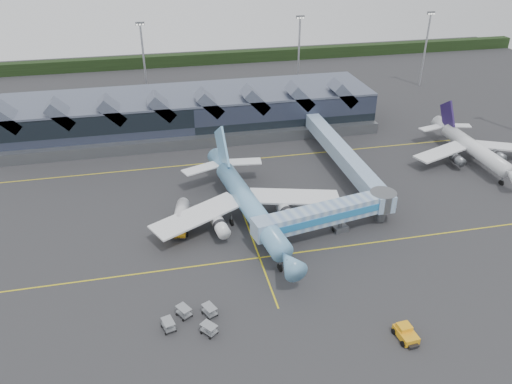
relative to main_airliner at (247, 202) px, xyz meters
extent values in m
plane|color=#28282A|center=(-0.33, -3.08, -3.82)|extent=(260.00, 260.00, 0.00)
cube|color=gold|center=(-0.33, -11.08, -3.82)|extent=(120.00, 0.25, 0.01)
cube|color=gold|center=(-0.33, 24.92, -3.82)|extent=(120.00, 0.25, 0.01)
cube|color=gold|center=(-0.33, 6.92, -3.82)|extent=(0.25, 60.00, 0.01)
cube|color=black|center=(-0.33, 106.92, -1.82)|extent=(260.00, 4.00, 4.00)
cube|color=black|center=(-5.33, 44.92, 0.68)|extent=(90.00, 20.00, 9.00)
cube|color=#525A6D|center=(-5.33, 44.92, 5.38)|extent=(90.00, 20.00, 0.60)
cube|color=slate|center=(-5.33, 33.92, -2.52)|extent=(90.00, 2.50, 2.60)
cube|color=#525A6D|center=(-45.33, 37.92, 5.48)|extent=(6.43, 6.00, 6.43)
cube|color=#525A6D|center=(-34.33, 37.92, 5.48)|extent=(6.43, 6.00, 6.43)
cube|color=#525A6D|center=(-23.33, 37.92, 5.48)|extent=(6.43, 6.00, 6.43)
cube|color=#525A6D|center=(-12.33, 37.92, 5.48)|extent=(6.43, 6.00, 6.43)
cube|color=#525A6D|center=(-1.33, 37.92, 5.48)|extent=(6.43, 6.00, 6.43)
cube|color=#525A6D|center=(9.67, 37.92, 5.48)|extent=(6.43, 6.00, 6.43)
cube|color=#525A6D|center=(20.67, 37.92, 5.48)|extent=(6.43, 6.00, 6.43)
cube|color=#525A6D|center=(31.67, 37.92, 5.48)|extent=(6.43, 6.00, 6.43)
cylinder|color=#9C9EA5|center=(-15.33, 68.92, 7.18)|extent=(0.56, 0.56, 22.00)
cube|color=slate|center=(-15.33, 68.92, 18.18)|extent=(2.40, 0.50, 0.90)
cylinder|color=#9C9EA5|center=(29.67, 68.92, 7.18)|extent=(0.56, 0.56, 22.00)
cube|color=slate|center=(29.67, 68.92, 18.18)|extent=(2.40, 0.50, 0.90)
cylinder|color=#9C9EA5|center=(69.67, 66.92, 7.18)|extent=(0.56, 0.56, 22.00)
cube|color=slate|center=(69.67, 66.92, 18.18)|extent=(2.40, 0.50, 0.90)
cylinder|color=#75B4EC|center=(0.18, -1.30, 0.02)|extent=(7.50, 29.03, 3.56)
cone|color=#75B4EC|center=(2.51, -18.02, 0.02)|extent=(4.20, 5.38, 3.56)
cube|color=black|center=(2.60, -18.63, 0.76)|extent=(1.38, 0.52, 0.48)
cone|color=#75B4EC|center=(-2.26, 16.23, 0.28)|extent=(4.43, 7.01, 3.56)
cube|color=white|center=(-8.99, -1.38, -0.61)|extent=(16.87, 11.88, 1.17)
cube|color=white|center=(9.02, 1.14, -0.61)|extent=(16.85, 8.09, 1.17)
cylinder|color=white|center=(-5.54, -4.18, -1.50)|extent=(2.87, 5.20, 2.20)
cylinder|color=white|center=(6.47, -2.51, -1.50)|extent=(2.87, 5.20, 2.20)
cube|color=#75B4EC|center=(-2.04, 14.60, 3.99)|extent=(1.68, 9.07, 9.80)
cube|color=white|center=(-6.43, 14.40, 0.28)|extent=(7.95, 5.44, 0.23)
cube|color=white|center=(2.24, 15.61, 0.28)|extent=(7.67, 3.65, 0.23)
cylinder|color=slate|center=(2.06, -14.76, -2.79)|extent=(0.26, 0.26, 2.06)
cylinder|color=slate|center=(-2.98, -0.50, -2.79)|extent=(0.26, 0.26, 2.06)
cylinder|color=slate|center=(3.00, 0.34, -2.79)|extent=(0.26, 0.26, 2.06)
cylinder|color=black|center=(2.06, -14.76, -3.45)|extent=(0.60, 1.36, 1.32)
cylinder|color=white|center=(52.97, 12.67, -0.47)|extent=(3.25, 21.78, 3.11)
cone|color=white|center=(53.06, 26.04, -0.23)|extent=(3.14, 4.99, 3.11)
cube|color=white|center=(45.70, 13.71, -1.01)|extent=(13.55, 7.77, 1.04)
cube|color=white|center=(60.25, 13.62, -1.01)|extent=(13.55, 7.91, 1.04)
cylinder|color=slate|center=(48.11, 11.14, -1.79)|extent=(1.95, 3.74, 1.93)
cylinder|color=slate|center=(57.81, 11.08, -1.79)|extent=(1.95, 3.74, 1.93)
cube|color=#261849|center=(53.05, 24.79, 2.64)|extent=(0.51, 6.99, 7.58)
cube|color=white|center=(49.55, 25.13, -0.23)|extent=(6.27, 3.51, 0.26)
cube|color=white|center=(56.55, 25.08, -0.23)|extent=(6.28, 3.58, 0.26)
cylinder|color=slate|center=(52.91, 2.41, -2.92)|extent=(0.29, 0.29, 1.80)
cylinder|color=slate|center=(50.33, 13.62, -2.92)|extent=(0.29, 0.29, 1.80)
cylinder|color=slate|center=(55.62, 13.58, -2.92)|extent=(0.29, 0.29, 1.80)
cylinder|color=black|center=(52.91, 2.41, -3.50)|extent=(0.47, 1.15, 1.15)
cube|color=#7799C6|center=(11.84, -6.95, 0.27)|extent=(21.27, 7.13, 3.05)
cube|color=#267CBE|center=(12.16, -8.55, 0.27)|extent=(20.69, 4.16, 1.26)
cube|color=#7799C6|center=(0.48, -9.17, 0.27)|extent=(3.33, 3.83, 3.16)
cylinder|color=slate|center=(14.94, -6.35, -1.78)|extent=(0.74, 0.74, 4.09)
cube|color=slate|center=(14.94, -6.35, -3.35)|extent=(2.88, 2.55, 0.95)
cylinder|color=black|center=(13.91, -6.55, -3.45)|extent=(0.59, 1.01, 0.95)
cylinder|color=black|center=(15.98, -6.15, -3.45)|extent=(0.59, 1.01, 0.95)
cylinder|color=slate|center=(23.21, -4.73, 0.27)|extent=(4.63, 4.63, 3.16)
cylinder|color=slate|center=(23.21, -4.73, -1.78)|extent=(1.89, 1.89, 4.09)
cube|color=black|center=(-11.70, 0.67, -3.05)|extent=(4.23, 9.56, 0.51)
cube|color=#F2A316|center=(-12.38, -2.76, -1.97)|extent=(2.86, 2.70, 2.26)
cube|color=black|center=(-12.54, -3.56, -1.46)|extent=(2.25, 0.59, 1.03)
cylinder|color=silver|center=(-11.46, 1.88, -1.66)|extent=(3.48, 6.31, 2.36)
sphere|color=silver|center=(-10.88, 4.80, -1.66)|extent=(2.26, 2.26, 2.26)
sphere|color=silver|center=(-12.04, -1.04, -1.66)|extent=(2.26, 2.26, 2.26)
cylinder|color=black|center=(-13.56, -2.10, -3.31)|extent=(0.55, 1.08, 1.03)
cylinder|color=black|center=(-11.04, -2.61, -3.31)|extent=(0.55, 1.08, 1.03)
cylinder|color=black|center=(-12.86, 1.42, -3.31)|extent=(0.55, 1.08, 1.03)
cylinder|color=black|center=(-10.34, 0.92, -3.31)|extent=(0.55, 1.08, 1.03)
cylinder|color=black|center=(-12.36, 3.95, -3.31)|extent=(0.55, 1.08, 1.03)
cylinder|color=black|center=(-9.84, 3.44, -3.31)|extent=(0.55, 1.08, 1.03)
cube|color=#F2A316|center=(14.32, -31.90, -3.16)|extent=(2.32, 3.54, 0.94)
cube|color=#F2A316|center=(14.28, -31.33, -2.46)|extent=(1.80, 1.63, 0.66)
cube|color=black|center=(14.46, -33.68, -3.40)|extent=(1.37, 0.85, 0.28)
cylinder|color=black|center=(13.33, -33.11, -3.44)|extent=(0.34, 0.77, 0.75)
cylinder|color=black|center=(15.49, -32.94, -3.44)|extent=(0.34, 0.77, 0.75)
cylinder|color=black|center=(13.15, -30.86, -3.44)|extent=(0.34, 0.77, 0.75)
cylinder|color=black|center=(15.31, -30.69, -3.44)|extent=(0.34, 0.77, 0.75)
cube|color=#979BA0|center=(-13.28, -21.70, -3.29)|extent=(2.24, 2.51, 0.14)
cube|color=#979BA0|center=(-13.28, -21.70, -2.37)|extent=(2.24, 2.51, 0.08)
cylinder|color=black|center=(-13.05, -20.67, -3.65)|extent=(0.28, 0.36, 0.35)
cube|color=#979BA0|center=(-9.84, -22.23, -3.29)|extent=(2.12, 2.49, 0.14)
cube|color=#979BA0|center=(-9.84, -22.23, -2.37)|extent=(2.12, 2.49, 0.08)
cylinder|color=black|center=(-9.51, -21.23, -3.65)|extent=(0.25, 0.36, 0.35)
cube|color=#979BA0|center=(-15.50, -23.79, -3.29)|extent=(1.89, 2.41, 0.14)
cube|color=#979BA0|center=(-15.50, -23.79, -2.37)|extent=(1.89, 2.41, 0.08)
cylinder|color=black|center=(-15.02, -22.84, -3.65)|extent=(0.21, 0.37, 0.35)
cube|color=#979BA0|center=(-10.38, -25.67, -3.29)|extent=(2.39, 2.50, 0.14)
cube|color=#979BA0|center=(-10.38, -25.67, -2.37)|extent=(2.39, 2.50, 0.08)
cylinder|color=black|center=(-10.30, -24.61, -3.65)|extent=(0.31, 0.34, 0.35)
camera|label=1|loc=(-14.67, -73.67, 44.27)|focal=35.00mm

